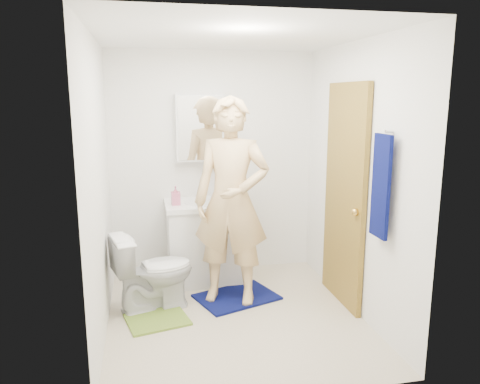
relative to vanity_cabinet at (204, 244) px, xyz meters
name	(u,v)px	position (x,y,z in m)	size (l,w,h in m)	color
floor	(235,318)	(0.15, -0.91, -0.41)	(2.20, 2.40, 0.02)	beige
ceiling	(234,34)	(0.15, -0.91, 2.01)	(2.20, 2.40, 0.02)	white
wall_back	(213,164)	(0.15, 0.30, 0.80)	(2.20, 0.02, 2.40)	white
wall_front	(274,221)	(0.15, -2.12, 0.80)	(2.20, 0.02, 2.40)	white
wall_left	(97,190)	(-0.96, -0.91, 0.80)	(0.02, 2.40, 2.40)	white
wall_right	(357,180)	(1.26, -0.91, 0.80)	(0.02, 2.40, 2.40)	white
vanity_cabinet	(204,244)	(0.00, 0.00, 0.00)	(0.75, 0.55, 0.80)	white
countertop	(204,205)	(0.00, 0.00, 0.43)	(0.79, 0.59, 0.05)	white
sink_basin	(203,203)	(0.00, 0.00, 0.44)	(0.40, 0.40, 0.03)	white
faucet	(201,193)	(0.00, 0.18, 0.51)	(0.03, 0.03, 0.12)	silver
medicine_cabinet	(200,128)	(0.00, 0.22, 1.20)	(0.50, 0.12, 0.70)	white
mirror_panel	(200,128)	(0.00, 0.16, 1.20)	(0.46, 0.01, 0.66)	white
door	(344,196)	(1.22, -0.76, 0.62)	(0.05, 0.80, 2.05)	olive
door_knob	(355,212)	(1.18, -1.08, 0.55)	(0.07, 0.07, 0.07)	gold
towel	(381,186)	(1.18, -1.48, 0.85)	(0.03, 0.24, 0.80)	#080F50
towel_hook	(389,131)	(1.22, -1.48, 1.27)	(0.02, 0.02, 0.06)	silver
toilet	(154,271)	(-0.54, -0.60, -0.03)	(0.41, 0.72, 0.73)	white
bath_mat	(237,297)	(0.24, -0.53, -0.39)	(0.74, 0.53, 0.02)	#080F50
green_rug	(157,319)	(-0.53, -0.85, -0.39)	(0.51, 0.43, 0.02)	olive
soap_dispenser	(176,195)	(-0.29, -0.06, 0.55)	(0.09, 0.09, 0.19)	#CE6083
toothbrush_cup	(223,195)	(0.22, 0.09, 0.50)	(0.13, 0.13, 0.10)	#644190
man	(231,202)	(0.18, -0.59, 0.58)	(0.70, 0.46, 1.91)	#E2BA7F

